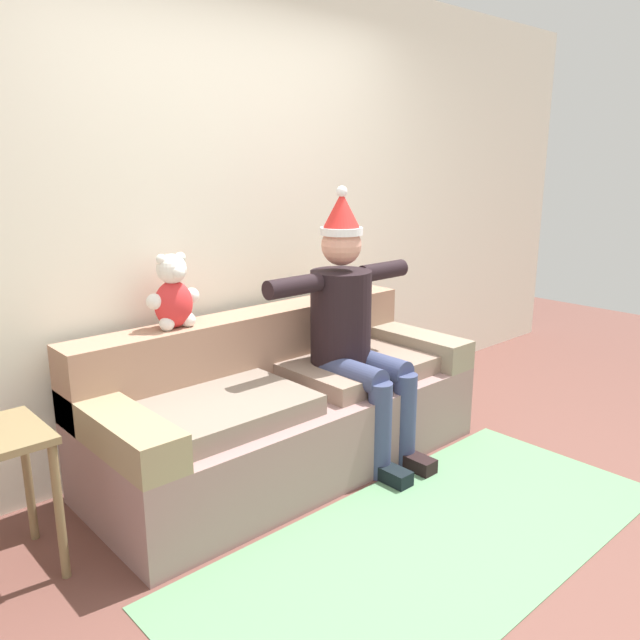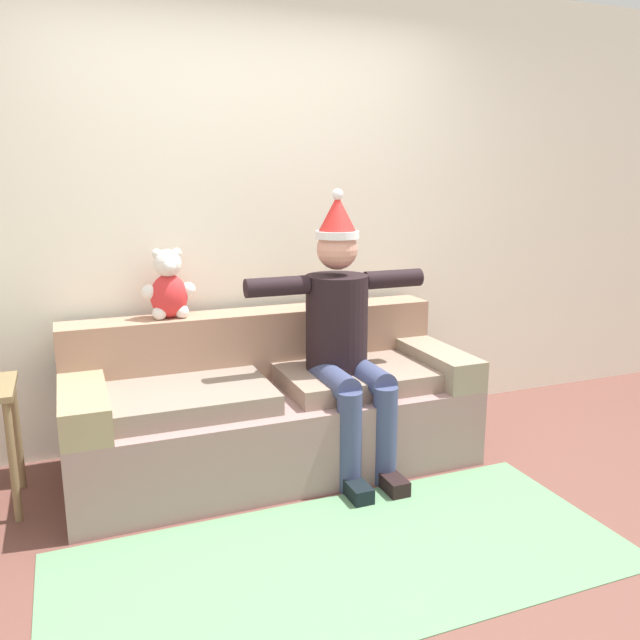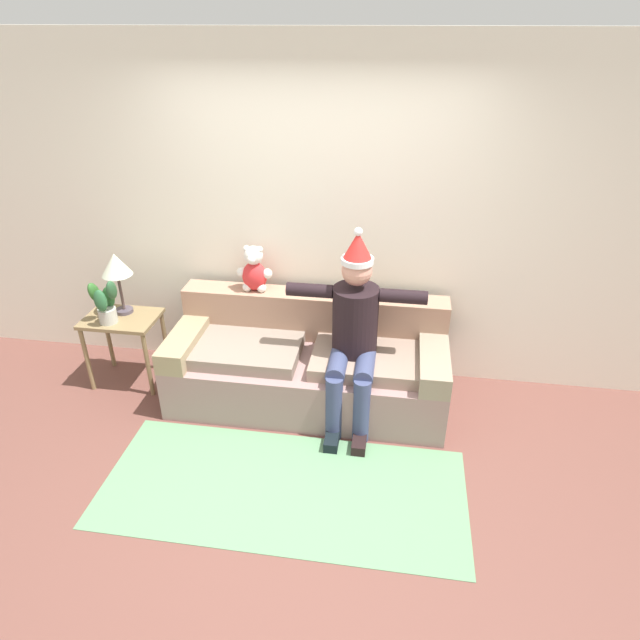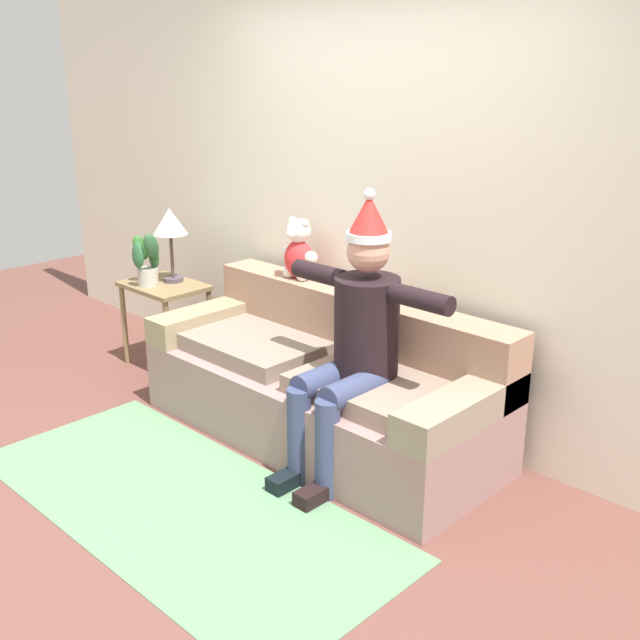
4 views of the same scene
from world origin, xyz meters
name	(u,v)px [view 2 (image 2 of 4)]	position (x,y,z in m)	size (l,w,h in m)	color
ground_plane	(346,560)	(0.00, 0.00, 0.00)	(10.00, 10.00, 0.00)	brown
back_wall	(241,213)	(0.00, 1.55, 1.35)	(7.00, 0.10, 2.70)	white
couch	(271,407)	(0.00, 1.03, 0.32)	(2.15, 0.88, 0.81)	gray
person_seated	(344,331)	(0.36, 0.87, 0.75)	(1.02, 0.77, 1.50)	black
teddy_bear	(169,287)	(-0.48, 1.30, 0.98)	(0.29, 0.17, 0.38)	red
area_rug	(347,560)	(0.00, -0.01, 0.00)	(2.41, 1.05, 0.01)	#5F8E63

